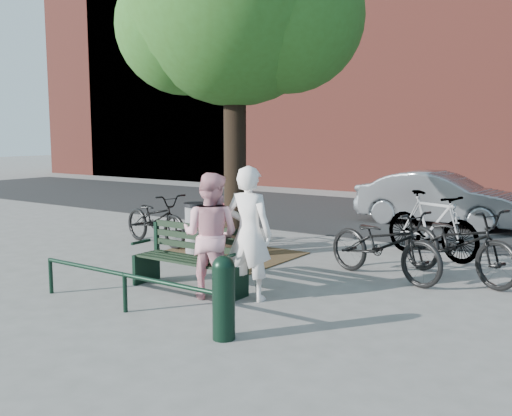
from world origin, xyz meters
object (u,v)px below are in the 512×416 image
Objects in this scene: person_left at (249,233)px; bollard at (224,295)px; parked_car at (440,199)px; litter_bin at (197,228)px; bicycle_c at (384,244)px; park_bench at (192,257)px; person_right at (211,236)px.

bollard is (0.65, -1.40, -0.41)m from person_left.
parked_car is at bearing -98.61° from person_left.
person_left is at bearing -36.48° from litter_bin.
bicycle_c is at bearing 82.83° from bollard.
parked_car reaches higher than bollard.
parked_car is (-0.41, 9.10, 0.15)m from bollard.
person_left is 7.71m from parked_car.
person_left is (0.95, 0.07, 0.43)m from park_bench.
park_bench is 2.47m from litter_bin.
bollard is (1.60, -1.32, 0.02)m from park_bench.
park_bench reaches higher than bollard.
bicycle_c is at bearing -170.43° from parked_car.
park_bench is 0.84× the size of bicycle_c.
parked_car is at bearing 81.26° from park_bench.
parked_car reaches higher than litter_bin.
park_bench is 0.44× the size of parked_car.
litter_bin is at bearing 128.93° from park_bench.
park_bench is at bearing -2.51° from person_left.
bollard is at bearing -171.34° from bicycle_c.
litter_bin reaches higher than bollard.
litter_bin is 3.60m from bicycle_c.
person_right is at bearing -17.41° from park_bench.
bollard is at bearing -176.38° from parked_car.
bollard is at bearing -45.84° from litter_bin.
litter_bin is (-2.02, 2.07, -0.37)m from person_right.
bollard is 4.52m from litter_bin.
litter_bin is 6.47m from parked_car.
bicycle_c is 0.52× the size of parked_car.
parked_car is at bearing -108.62° from person_right.
park_bench is at bearing 152.28° from bicycle_c.
litter_bin is at bearing -59.06° from person_right.
park_bench is 1.87× the size of bollard.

